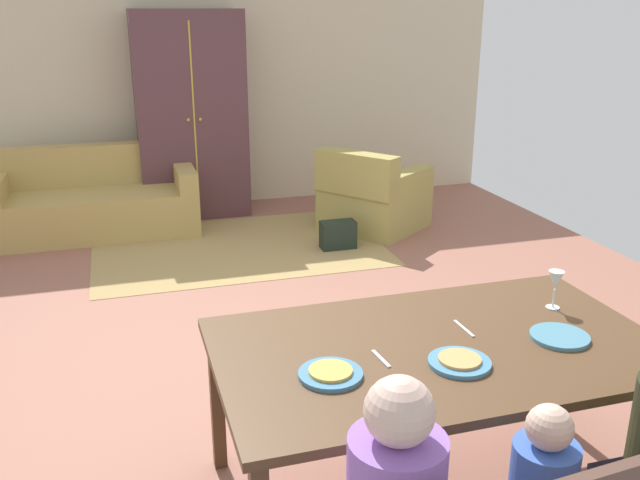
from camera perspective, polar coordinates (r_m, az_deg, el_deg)
name	(u,v)px	position (r m, az deg, el deg)	size (l,w,h in m)	color
ground_plane	(271,318)	(4.96, -4.09, -6.48)	(6.63, 6.29, 0.02)	#985F4E
back_wall	(202,82)	(7.68, -9.80, 12.86)	(6.63, 0.10, 2.70)	beige
dining_table	(438,358)	(2.98, 9.82, -9.62)	(1.88, 1.10, 0.76)	#523821
plate_near_man	(331,374)	(2.67, 0.88, -11.12)	(0.25, 0.25, 0.02)	teal
pizza_near_man	(331,371)	(2.66, 0.89, -10.84)	(0.17, 0.17, 0.01)	gold
plate_near_child	(459,362)	(2.81, 11.54, -9.97)	(0.25, 0.25, 0.02)	teal
pizza_near_child	(460,359)	(2.80, 11.56, -9.70)	(0.17, 0.17, 0.01)	tan
plate_near_woman	(560,337)	(3.12, 19.32, -7.60)	(0.25, 0.25, 0.02)	teal
wine_glass	(556,282)	(3.37, 19.03, -3.32)	(0.07, 0.07, 0.19)	silver
fork	(381,359)	(2.80, 5.09, -9.81)	(0.02, 0.15, 0.01)	silver
knife	(464,328)	(3.10, 11.89, -7.22)	(0.01, 0.17, 0.01)	silver
area_rug	(238,247)	(6.39, -6.86, -0.55)	(2.60, 1.80, 0.01)	tan
couch	(96,202)	(7.05, -18.18, 3.00)	(1.91, 0.86, 0.82)	tan
armchair	(372,198)	(6.81, 4.34, 3.51)	(1.20, 1.19, 0.82)	#A7984E
armoire	(191,115)	(7.31, -10.70, 10.16)	(1.10, 0.59, 2.10)	#54333A
handbag	(338,235)	(6.27, 1.51, 0.43)	(0.32, 0.16, 0.26)	black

